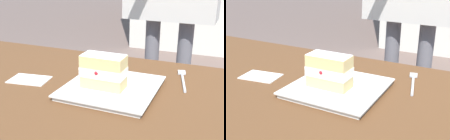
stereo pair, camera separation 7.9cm
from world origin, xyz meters
TOP-DOWN VIEW (x-y plane):
  - patio_table at (0.00, 0.00)m, footprint 1.62×0.84m
  - dessert_plate at (-0.11, -0.10)m, footprint 0.26×0.26m
  - cake_slice at (-0.09, -0.08)m, footprint 0.12×0.07m
  - dessert_fork at (-0.28, -0.26)m, footprint 0.05×0.17m
  - paper_napkin at (0.16, -0.07)m, footprint 0.13×0.10m

SIDE VIEW (x-z plane):
  - patio_table at x=0.00m, z-range 0.26..0.94m
  - paper_napkin at x=0.16m, z-range 0.68..0.68m
  - dessert_fork at x=-0.28m, z-range 0.68..0.69m
  - dessert_plate at x=-0.11m, z-range 0.68..0.70m
  - cake_slice at x=-0.09m, z-range 0.70..0.79m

